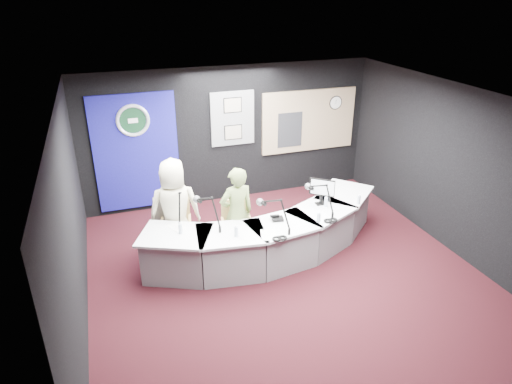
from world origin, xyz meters
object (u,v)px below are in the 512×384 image
object	(u,v)px
armchair_right	(237,232)
armchair_left	(177,232)
broadcast_desk	(269,236)
person_man	(175,209)
person_woman	(237,214)

from	to	relation	value
armchair_right	armchair_left	bearing A→B (deg)	169.58
broadcast_desk	armchair_left	distance (m)	1.56
person_man	person_woman	bearing A→B (deg)	164.38
broadcast_desk	armchair_right	distance (m)	0.54
broadcast_desk	person_woman	xyz separation A→B (m)	(-0.51, 0.17, 0.43)
person_man	person_woman	world-z (taller)	person_man
armchair_left	armchair_right	size ratio (longest dim) A/B	0.96
armchair_right	person_woman	bearing A→B (deg)	0.00
broadcast_desk	armchair_left	bearing A→B (deg)	159.94
broadcast_desk	person_woman	distance (m)	0.69
person_woman	person_man	bearing A→B (deg)	-28.53
armchair_left	armchair_right	distance (m)	1.02
person_man	broadcast_desk	bearing A→B (deg)	165.54
person_woman	armchair_right	bearing A→B (deg)	180.00
broadcast_desk	person_woman	bearing A→B (deg)	162.14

